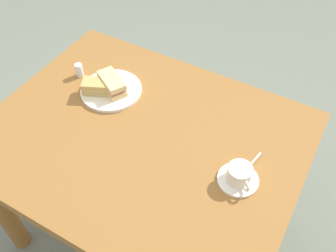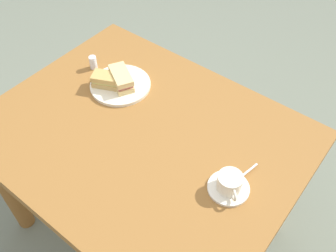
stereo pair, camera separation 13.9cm
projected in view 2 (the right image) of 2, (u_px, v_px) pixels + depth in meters
name	position (u px, v px, depth m)	size (l,w,h in m)	color
ground_plane	(149.00, 223.00, 1.95)	(6.00, 6.00, 0.00)	slate
dining_table	(143.00, 151.00, 1.49)	(1.17, 0.92, 0.72)	#915F2B
sandwich_plate	(120.00, 85.00, 1.57)	(0.25, 0.25, 0.01)	beige
sandwich_front	(121.00, 79.00, 1.55)	(0.16, 0.13, 0.06)	#E1C077
sandwich_back	(108.00, 80.00, 1.54)	(0.14, 0.11, 0.05)	tan
coffee_saucer	(228.00, 188.00, 1.24)	(0.14, 0.14, 0.01)	silver
coffee_cup	(230.00, 182.00, 1.21)	(0.10, 0.09, 0.06)	beige
spoon	(244.00, 174.00, 1.27)	(0.03, 0.10, 0.01)	silver
salt_shaker	(93.00, 62.00, 1.64)	(0.03, 0.03, 0.06)	silver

